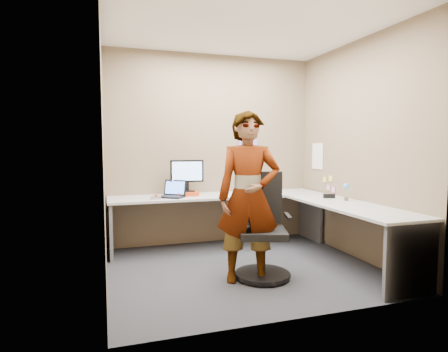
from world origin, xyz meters
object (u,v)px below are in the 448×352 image
object	(u,v)px
monitor	(187,173)
person	(248,197)
desk	(266,210)
office_chair	(262,235)

from	to	relation	value
monitor	person	xyz separation A→B (m)	(0.35, -1.39, -0.16)
monitor	desk	bearing A→B (deg)	-32.67
person	desk	bearing A→B (deg)	70.12
desk	office_chair	distance (m)	0.77
monitor	person	bearing A→B (deg)	-72.77
monitor	office_chair	size ratio (longest dim) A/B	0.41
desk	office_chair	world-z (taller)	office_chair
person	office_chair	bearing A→B (deg)	37.83
desk	monitor	size ratio (longest dim) A/B	6.61
desk	monitor	xyz separation A→B (m)	(-0.88, 0.64, 0.45)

